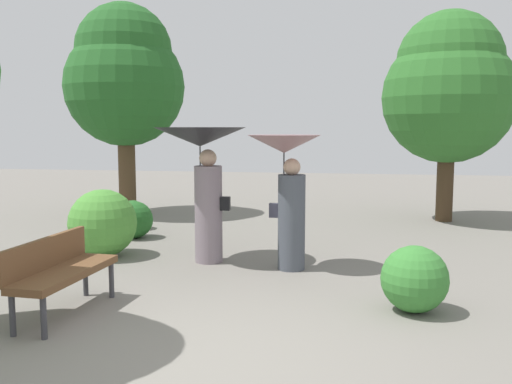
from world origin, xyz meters
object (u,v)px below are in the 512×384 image
at_px(person_right, 287,178).
at_px(tree_near_right, 449,87).
at_px(park_bench, 59,268).
at_px(person_left, 203,162).
at_px(tree_near_left, 124,76).

xyz_separation_m(person_right, tree_near_right, (2.88, 4.61, 1.55)).
bearing_deg(park_bench, person_left, -15.87).
bearing_deg(tree_near_left, park_bench, -73.24).
bearing_deg(tree_near_left, person_left, -54.66).
height_order(person_left, person_right, person_left).
distance_m(park_bench, tree_near_right, 8.92).
height_order(person_left, tree_near_left, tree_near_left).
bearing_deg(tree_near_right, person_right, -121.94).
bearing_deg(tree_near_left, person_right, -46.02).
bearing_deg(tree_near_right, person_left, -133.54).
bearing_deg(tree_near_left, tree_near_right, 2.09).
distance_m(person_right, tree_near_right, 5.65).
xyz_separation_m(person_left, park_bench, (-0.90, -2.58, -0.99)).
xyz_separation_m(person_left, tree_near_right, (4.16, 4.38, 1.35)).
height_order(person_left, tree_near_right, tree_near_right).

